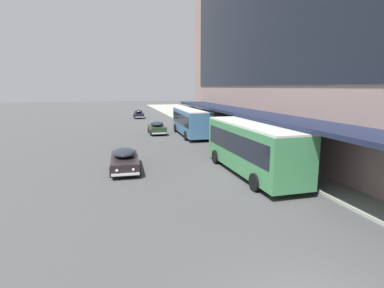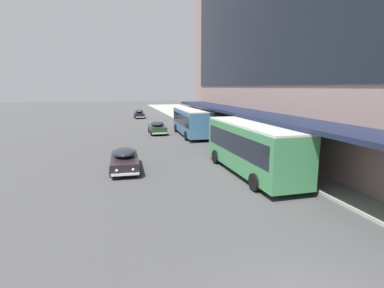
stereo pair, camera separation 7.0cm
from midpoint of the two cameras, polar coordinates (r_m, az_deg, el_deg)
name	(u,v)px [view 2 (the right image)]	position (r m, az deg, el deg)	size (l,w,h in m)	color
transit_bus_kerbside_front	(252,146)	(19.55, 11.42, -0.30)	(2.87, 9.75, 3.32)	#428D55
transit_bus_kerbside_rear	(191,120)	(34.79, -0.08, 4.52)	(2.94, 9.74, 3.11)	teal
sedan_second_mid	(157,128)	(36.60, -6.57, 3.13)	(2.00, 4.47, 1.54)	#233521
sedan_trailing_near	(139,114)	(56.09, -9.99, 5.68)	(1.81, 4.67, 1.57)	black
sedan_oncoming_front	(125,160)	(20.91, -12.63, -2.90)	(2.02, 4.80, 1.48)	black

